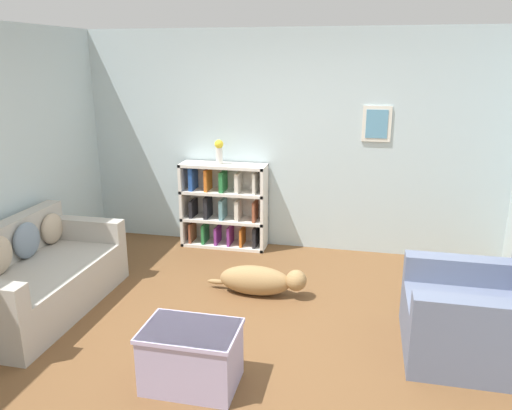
{
  "coord_description": "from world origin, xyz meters",
  "views": [
    {
      "loc": [
        0.89,
        -3.62,
        2.27
      ],
      "look_at": [
        0.0,
        0.4,
        1.05
      ],
      "focal_mm": 35.0,
      "sensor_mm": 36.0,
      "label": 1
    }
  ],
  "objects_px": {
    "bookshelf": "(224,206)",
    "dog": "(260,280)",
    "vase": "(219,150)",
    "couch": "(33,278)",
    "recliner_chair": "(484,315)",
    "coffee_table": "(191,355)"
  },
  "relations": [
    {
      "from": "dog",
      "to": "vase",
      "type": "xyz_separation_m",
      "value": [
        -0.76,
        1.22,
        1.05
      ]
    },
    {
      "from": "coffee_table",
      "to": "recliner_chair",
      "type": "bearing_deg",
      "value": 22.23
    },
    {
      "from": "couch",
      "to": "bookshelf",
      "type": "relative_size",
      "value": 1.65
    },
    {
      "from": "couch",
      "to": "recliner_chair",
      "type": "height_order",
      "value": "recliner_chair"
    },
    {
      "from": "couch",
      "to": "bookshelf",
      "type": "xyz_separation_m",
      "value": [
        1.27,
        1.98,
        0.2
      ]
    },
    {
      "from": "vase",
      "to": "dog",
      "type": "bearing_deg",
      "value": -58.06
    },
    {
      "from": "recliner_chair",
      "to": "vase",
      "type": "xyz_separation_m",
      "value": [
        -2.68,
        1.86,
        0.87
      ]
    },
    {
      "from": "dog",
      "to": "bookshelf",
      "type": "bearing_deg",
      "value": 120.09
    },
    {
      "from": "couch",
      "to": "recliner_chair",
      "type": "relative_size",
      "value": 1.65
    },
    {
      "from": "bookshelf",
      "to": "vase",
      "type": "height_order",
      "value": "vase"
    },
    {
      "from": "bookshelf",
      "to": "dog",
      "type": "relative_size",
      "value": 1.03
    },
    {
      "from": "coffee_table",
      "to": "vase",
      "type": "relative_size",
      "value": 2.32
    },
    {
      "from": "coffee_table",
      "to": "couch",
      "type": "bearing_deg",
      "value": 157.18
    },
    {
      "from": "recliner_chair",
      "to": "vase",
      "type": "height_order",
      "value": "vase"
    },
    {
      "from": "couch",
      "to": "recliner_chair",
      "type": "distance_m",
      "value": 3.91
    },
    {
      "from": "couch",
      "to": "vase",
      "type": "height_order",
      "value": "vase"
    },
    {
      "from": "bookshelf",
      "to": "dog",
      "type": "height_order",
      "value": "bookshelf"
    },
    {
      "from": "couch",
      "to": "dog",
      "type": "xyz_separation_m",
      "value": [
        1.99,
        0.74,
        -0.16
      ]
    },
    {
      "from": "bookshelf",
      "to": "dog",
      "type": "bearing_deg",
      "value": -59.91
    },
    {
      "from": "recliner_chair",
      "to": "coffee_table",
      "type": "xyz_separation_m",
      "value": [
        -2.1,
        -0.86,
        -0.1
      ]
    },
    {
      "from": "couch",
      "to": "recliner_chair",
      "type": "bearing_deg",
      "value": 1.49
    },
    {
      "from": "couch",
      "to": "dog",
      "type": "height_order",
      "value": "couch"
    }
  ]
}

